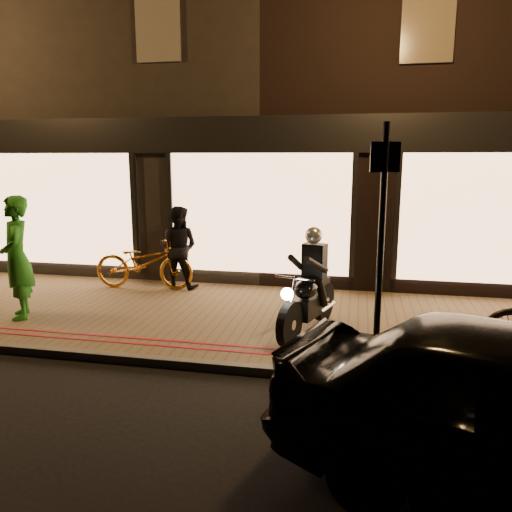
{
  "coord_description": "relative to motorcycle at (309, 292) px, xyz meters",
  "views": [
    {
      "loc": [
        1.94,
        -5.76,
        2.72
      ],
      "look_at": [
        0.3,
        2.22,
        1.1
      ],
      "focal_mm": 35.0,
      "sensor_mm": 36.0,
      "label": 1
    }
  ],
  "objects": [
    {
      "name": "ground",
      "position": [
        -1.27,
        -1.45,
        -0.73
      ],
      "size": [
        90.0,
        90.0,
        0.0
      ],
      "primitive_type": "plane",
      "color": "black",
      "rests_on": "ground"
    },
    {
      "name": "sign_post",
      "position": [
        0.95,
        -1.11,
        1.06
      ],
      "size": [
        0.35,
        0.1,
        3.0
      ],
      "rotation": [
        0.0,
        0.0,
        0.22
      ],
      "color": "black",
      "rests_on": "sidewalk"
    },
    {
      "name": "person_dark",
      "position": [
        -2.83,
        2.09,
        0.21
      ],
      "size": [
        0.83,
        0.65,
        1.65
      ],
      "primitive_type": "imported",
      "rotation": [
        0.0,
        0.0,
        3.11
      ],
      "color": "black",
      "rests_on": "sidewalk"
    },
    {
      "name": "sidewalk",
      "position": [
        -1.27,
        0.55,
        -0.67
      ],
      "size": [
        50.0,
        4.0,
        0.12
      ],
      "primitive_type": "cube",
      "color": "brown",
      "rests_on": "ground"
    },
    {
      "name": "red_kerb_lines",
      "position": [
        -1.27,
        -0.9,
        -0.61
      ],
      "size": [
        50.0,
        0.26,
        0.01
      ],
      "color": "maroon",
      "rests_on": "sidewalk"
    },
    {
      "name": "motorcycle",
      "position": [
        0.0,
        0.0,
        0.0
      ],
      "size": [
        0.82,
        1.89,
        1.59
      ],
      "rotation": [
        0.0,
        0.0,
        -0.3
      ],
      "color": "black",
      "rests_on": "sidewalk"
    },
    {
      "name": "building_row",
      "position": [
        -1.27,
        7.54,
        3.51
      ],
      "size": [
        48.0,
        10.11,
        8.5
      ],
      "color": "black",
      "rests_on": "ground"
    },
    {
      "name": "person_green",
      "position": [
        -4.71,
        -0.26,
        0.39
      ],
      "size": [
        0.81,
        0.87,
        2.0
      ],
      "primitive_type": "imported",
      "rotation": [
        0.0,
        0.0,
        -0.96
      ],
      "color": "#237920",
      "rests_on": "sidewalk"
    },
    {
      "name": "kerb_stone",
      "position": [
        -1.27,
        -1.4,
        -0.67
      ],
      "size": [
        50.0,
        0.14,
        0.12
      ],
      "primitive_type": "cube",
      "color": "#59544C",
      "rests_on": "ground"
    },
    {
      "name": "bicycle_gold",
      "position": [
        -3.49,
        1.89,
        -0.09
      ],
      "size": [
        2.05,
        0.83,
        1.05
      ],
      "primitive_type": "imported",
      "rotation": [
        0.0,
        0.0,
        1.64
      ],
      "color": "orange",
      "rests_on": "sidewalk"
    }
  ]
}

